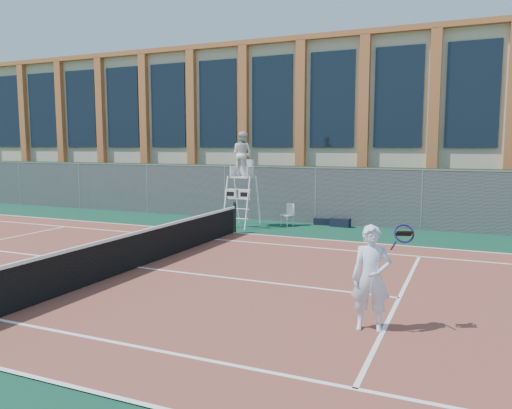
% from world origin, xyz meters
% --- Properties ---
extents(ground, '(120.00, 120.00, 0.00)m').
position_xyz_m(ground, '(0.00, 0.00, 0.00)').
color(ground, '#233814').
extents(apron, '(36.00, 20.00, 0.01)m').
position_xyz_m(apron, '(0.00, 1.00, 0.01)').
color(apron, '#0D3C2E').
rests_on(apron, ground).
extents(tennis_court, '(23.77, 10.97, 0.02)m').
position_xyz_m(tennis_court, '(0.00, 0.00, 0.02)').
color(tennis_court, brown).
rests_on(tennis_court, apron).
extents(tennis_net, '(0.10, 11.30, 1.10)m').
position_xyz_m(tennis_net, '(0.00, 0.00, 0.54)').
color(tennis_net, black).
rests_on(tennis_net, ground).
extents(fence, '(40.00, 0.06, 2.20)m').
position_xyz_m(fence, '(0.00, 8.80, 1.10)').
color(fence, '#595E60').
rests_on(fence, ground).
extents(hedge, '(40.00, 1.40, 2.20)m').
position_xyz_m(hedge, '(0.00, 10.00, 1.10)').
color(hedge, black).
rests_on(hedge, ground).
extents(building, '(45.00, 10.60, 8.22)m').
position_xyz_m(building, '(0.00, 17.95, 4.15)').
color(building, beige).
rests_on(building, ground).
extents(umpire_chair, '(1.02, 1.57, 3.65)m').
position_xyz_m(umpire_chair, '(-0.37, 7.05, 2.67)').
color(umpire_chair, white).
rests_on(umpire_chair, ground).
extents(plastic_chair, '(0.53, 0.53, 0.87)m').
position_xyz_m(plastic_chair, '(1.23, 7.82, 0.52)').
color(plastic_chair, silver).
rests_on(plastic_chair, apron).
extents(sports_bag_near, '(0.79, 0.37, 0.33)m').
position_xyz_m(sports_bag_near, '(3.11, 8.38, 0.17)').
color(sports_bag_near, black).
rests_on(sports_bag_near, apron).
extents(sports_bag_far, '(0.67, 0.34, 0.26)m').
position_xyz_m(sports_bag_far, '(2.35, 8.58, 0.14)').
color(sports_bag_far, black).
rests_on(sports_bag_far, apron).
extents(tennis_player, '(1.01, 0.71, 1.77)m').
position_xyz_m(tennis_player, '(6.19, -1.97, 0.92)').
color(tennis_player, silver).
rests_on(tennis_player, tennis_court).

